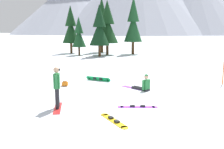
{
  "coord_description": "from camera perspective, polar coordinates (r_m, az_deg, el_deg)",
  "views": [
    {
      "loc": [
        1.12,
        -10.54,
        3.18
      ],
      "look_at": [
        -1.57,
        1.69,
        1.0
      ],
      "focal_mm": 39.87,
      "sensor_mm": 36.0,
      "label": 1
    }
  ],
  "objects": [
    {
      "name": "ground_plane",
      "position": [
        11.07,
        6.12,
        -6.88
      ],
      "size": [
        800.0,
        800.0,
        0.0
      ],
      "primitive_type": "plane",
      "color": "silver"
    },
    {
      "name": "snowboarder_foreground",
      "position": [
        10.49,
        -12.52,
        -2.78
      ],
      "size": [
        0.82,
        1.6,
        1.75
      ],
      "color": "red",
      "rests_on": "ground_plane"
    },
    {
      "name": "snowboarder_midground",
      "position": [
        13.65,
        7.21,
        -2.34
      ],
      "size": [
        1.69,
        1.28,
        0.92
      ],
      "color": "black",
      "rests_on": "ground_plane"
    },
    {
      "name": "loose_snowboard_near_right",
      "position": [
        10.69,
        5.89,
        -7.36
      ],
      "size": [
        1.73,
        0.59,
        0.09
      ],
      "color": "#993FD8",
      "rests_on": "ground_plane"
    },
    {
      "name": "loose_snowboard_far_spare",
      "position": [
        9.08,
        0.4,
        -10.47
      ],
      "size": [
        1.36,
        1.51,
        0.09
      ],
      "color": "yellow",
      "rests_on": "ground_plane"
    },
    {
      "name": "loose_snowboard_near_left",
      "position": [
        16.18,
        -3.22,
        -0.98
      ],
      "size": [
        1.79,
        0.61,
        0.27
      ],
      "color": "#19B259",
      "rests_on": "ground_plane"
    },
    {
      "name": "backpack_orange",
      "position": [
        14.95,
        -10.72,
        -2.05
      ],
      "size": [
        0.43,
        0.55,
        0.3
      ],
      "color": "orange",
      "rests_on": "ground_plane"
    },
    {
      "name": "trail_marker_pole",
      "position": [
        16.37,
        24.21,
        1.16
      ],
      "size": [
        0.06,
        0.06,
        1.9
      ],
      "primitive_type": "cylinder",
      "color": "orange",
      "rests_on": "ground_plane"
    },
    {
      "name": "pine_tree_twin",
      "position": [
        33.7,
        -7.61,
        9.1
      ],
      "size": [
        1.87,
        1.87,
        5.1
      ],
      "color": "#472D19",
      "rests_on": "ground_plane"
    },
    {
      "name": "pine_tree_leaning",
      "position": [
        38.2,
        -2.36,
        11.79
      ],
      "size": [
        2.65,
        2.65,
        8.2
      ],
      "color": "#472D19",
      "rests_on": "ground_plane"
    },
    {
      "name": "pine_tree_broad",
      "position": [
        34.14,
        -1.1,
        11.22
      ],
      "size": [
        2.98,
        2.98,
        7.31
      ],
      "color": "#472D19",
      "rests_on": "ground_plane"
    },
    {
      "name": "pine_tree_young",
      "position": [
        31.76,
        -2.92,
        10.53
      ],
      "size": [
        2.56,
        2.56,
        6.51
      ],
      "color": "#472D19",
      "rests_on": "ground_plane"
    },
    {
      "name": "pine_tree_tall",
      "position": [
        35.21,
        4.89,
        11.66
      ],
      "size": [
        2.55,
        2.55,
        7.9
      ],
      "color": "#472D19",
      "rests_on": "ground_plane"
    },
    {
      "name": "pine_tree_short",
      "position": [
        36.86,
        -9.44,
        10.63
      ],
      "size": [
        2.46,
        2.46,
        6.88
      ],
      "color": "#472D19",
      "rests_on": "ground_plane"
    },
    {
      "name": "peak_east_ridge",
      "position": [
        264.72,
        -8.27,
        15.53
      ],
      "size": [
        130.87,
        130.87,
        56.89
      ],
      "color": "#9EA3B2",
      "rests_on": "ground_plane"
    }
  ]
}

